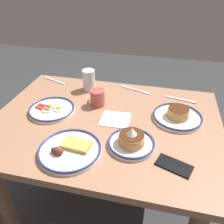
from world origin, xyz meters
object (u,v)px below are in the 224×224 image
at_px(drinking_glass, 89,81).
at_px(plate_far_side, 70,150).
at_px(coffee_mug, 97,97).
at_px(butter_knife, 135,90).
at_px(paper_napkin, 115,119).
at_px(cell_phone, 174,165).
at_px(fork_far, 54,80).
at_px(plate_near_main, 178,116).
at_px(fork_near, 181,99).
at_px(plate_far_companion, 52,109).
at_px(plate_center_pancakes, 131,141).

bearing_deg(drinking_glass, plate_far_side, 99.44).
relative_size(coffee_mug, butter_knife, 0.50).
bearing_deg(butter_knife, paper_napkin, 81.64).
distance_m(cell_phone, fork_far, 1.02).
height_order(coffee_mug, butter_knife, coffee_mug).
relative_size(coffee_mug, drinking_glass, 0.78).
bearing_deg(cell_phone, fork_far, -17.04).
xyz_separation_m(fork_far, butter_knife, (-0.56, 0.01, -0.00)).
xyz_separation_m(drinking_glass, fork_far, (0.28, -0.06, -0.06)).
bearing_deg(plate_near_main, drinking_glass, -20.40).
xyz_separation_m(cell_phone, butter_knife, (0.25, -0.61, -0.00)).
height_order(fork_near, butter_knife, same).
bearing_deg(plate_far_companion, fork_far, -66.57).
height_order(plate_center_pancakes, butter_knife, plate_center_pancakes).
bearing_deg(drinking_glass, paper_napkin, 129.41).
bearing_deg(coffee_mug, plate_far_side, 88.75).
xyz_separation_m(plate_far_companion, drinking_glass, (-0.12, -0.29, 0.05)).
xyz_separation_m(plate_near_main, coffee_mug, (0.45, -0.04, 0.03)).
distance_m(plate_far_side, fork_far, 0.74).
bearing_deg(drinking_glass, cell_phone, 134.40).
xyz_separation_m(cell_phone, paper_napkin, (0.30, -0.26, -0.00)).
relative_size(paper_napkin, fork_near, 0.79).
distance_m(plate_far_companion, drinking_glass, 0.32).
xyz_separation_m(plate_far_side, fork_near, (-0.48, -0.57, -0.01)).
height_order(plate_center_pancakes, plate_far_side, plate_center_pancakes).
distance_m(plate_far_companion, fork_near, 0.76).
bearing_deg(cell_phone, drinking_glass, -25.64).
bearing_deg(plate_far_side, paper_napkin, -116.57).
xyz_separation_m(drinking_glass, butter_knife, (-0.29, -0.06, -0.06)).
bearing_deg(paper_napkin, cell_phone, 139.02).
distance_m(paper_napkin, fork_far, 0.62).
bearing_deg(fork_far, plate_near_main, 161.98).
bearing_deg(fork_near, plate_far_side, 49.93).
distance_m(coffee_mug, fork_far, 0.45).
bearing_deg(cell_phone, plate_near_main, -72.14).
bearing_deg(butter_knife, fork_near, 168.23).
bearing_deg(fork_near, cell_phone, 86.36).
relative_size(plate_near_main, cell_phone, 1.80).
height_order(plate_far_companion, butter_knife, plate_far_companion).
distance_m(plate_far_companion, cell_phone, 0.71).
distance_m(plate_near_main, coffee_mug, 0.45).
relative_size(plate_far_companion, cell_phone, 1.75).
height_order(plate_far_side, paper_napkin, plate_far_side).
distance_m(cell_phone, paper_napkin, 0.40).
height_order(paper_napkin, fork_far, fork_far).
bearing_deg(butter_knife, drinking_glass, 11.58).
distance_m(plate_near_main, paper_napkin, 0.33).
bearing_deg(fork_far, cell_phone, 142.99).
xyz_separation_m(coffee_mug, cell_phone, (-0.44, 0.39, -0.04)).
bearing_deg(plate_far_companion, cell_phone, 158.53).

